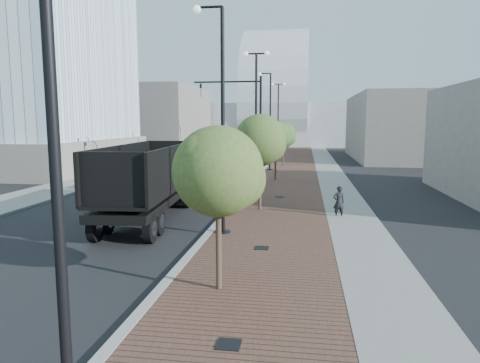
# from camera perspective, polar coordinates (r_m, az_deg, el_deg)

# --- Properties ---
(sidewalk) EXTENTS (7.00, 140.00, 0.12)m
(sidewalk) POSITION_cam_1_polar(r_m,az_deg,el_deg) (47.56, 7.98, 2.21)
(sidewalk) COLOR #4C2D23
(sidewalk) RESTS_ON ground
(concrete_strip) EXTENTS (2.40, 140.00, 0.13)m
(concrete_strip) POSITION_cam_1_polar(r_m,az_deg,el_deg) (47.62, 11.23, 2.14)
(concrete_strip) COLOR slate
(concrete_strip) RESTS_ON ground
(curb) EXTENTS (0.30, 140.00, 0.14)m
(curb) POSITION_cam_1_polar(r_m,az_deg,el_deg) (47.72, 3.77, 2.30)
(curb) COLOR gray
(curb) RESTS_ON ground
(west_sidewalk) EXTENTS (4.00, 140.00, 0.12)m
(west_sidewalk) POSITION_cam_1_polar(r_m,az_deg,el_deg) (50.47, -11.11, 2.46)
(west_sidewalk) COLOR slate
(west_sidewalk) RESTS_ON ground
(dump_truck) EXTENTS (3.59, 13.72, 3.61)m
(dump_truck) POSITION_cam_1_polar(r_m,az_deg,el_deg) (24.57, -9.39, 0.33)
(dump_truck) COLOR black
(dump_truck) RESTS_ON ground
(white_sedan) EXTENTS (2.00, 4.89, 1.58)m
(white_sedan) POSITION_cam_1_polar(r_m,az_deg,el_deg) (30.46, -5.53, 0.46)
(white_sedan) COLOR white
(white_sedan) RESTS_ON ground
(dark_car_mid) EXTENTS (3.25, 5.15, 1.33)m
(dark_car_mid) POSITION_cam_1_polar(r_m,az_deg,el_deg) (44.26, -5.23, 2.61)
(dark_car_mid) COLOR black
(dark_car_mid) RESTS_ON ground
(dark_car_far) EXTENTS (3.65, 5.85, 1.58)m
(dark_car_far) POSITION_cam_1_polar(r_m,az_deg,el_deg) (42.80, -2.74, 2.63)
(dark_car_far) COLOR black
(dark_car_far) RESTS_ON ground
(pedestrian) EXTENTS (0.66, 0.52, 1.59)m
(pedestrian) POSITION_cam_1_polar(r_m,az_deg,el_deg) (21.79, 12.81, -2.65)
(pedestrian) COLOR black
(pedestrian) RESTS_ON ground
(streetlight_0) EXTENTS (1.72, 0.56, 9.28)m
(streetlight_0) POSITION_cam_1_polar(r_m,az_deg,el_deg) (6.26, -23.37, 8.26)
(streetlight_0) COLOR black
(streetlight_0) RESTS_ON ground
(streetlight_1) EXTENTS (1.44, 0.56, 9.21)m
(streetlight_1) POSITION_cam_1_polar(r_m,az_deg,el_deg) (17.67, -2.62, 6.69)
(streetlight_1) COLOR black
(streetlight_1) RESTS_ON ground
(streetlight_2) EXTENTS (1.72, 0.56, 9.28)m
(streetlight_2) POSITION_cam_1_polar(r_m,az_deg,el_deg) (29.52, 2.11, 8.10)
(streetlight_2) COLOR black
(streetlight_2) RESTS_ON ground
(streetlight_3) EXTENTS (1.44, 0.56, 9.21)m
(streetlight_3) POSITION_cam_1_polar(r_m,az_deg,el_deg) (41.47, 3.81, 7.37)
(streetlight_3) COLOR black
(streetlight_3) RESTS_ON ground
(streetlight_4) EXTENTS (1.72, 0.56, 9.28)m
(streetlight_4) POSITION_cam_1_polar(r_m,az_deg,el_deg) (53.43, 5.00, 7.98)
(streetlight_4) COLOR black
(streetlight_4) RESTS_ON ground
(traffic_mast) EXTENTS (5.09, 0.20, 8.00)m
(traffic_mast) POSITION_cam_1_polar(r_m,az_deg,el_deg) (32.60, 1.12, 8.37)
(traffic_mast) COLOR black
(traffic_mast) RESTS_ON ground
(tree_0) EXTENTS (2.49, 2.46, 4.61)m
(tree_0) POSITION_cam_1_polar(r_m,az_deg,el_deg) (11.65, -2.64, 1.29)
(tree_0) COLOR #382619
(tree_0) RESTS_ON ground
(tree_1) EXTENTS (2.68, 2.68, 5.09)m
(tree_1) POSITION_cam_1_polar(r_m,az_deg,el_deg) (22.49, 2.78, 5.39)
(tree_1) COLOR #382619
(tree_1) RESTS_ON ground
(tree_2) EXTENTS (2.28, 2.22, 4.75)m
(tree_2) POSITION_cam_1_polar(r_m,az_deg,el_deg) (34.45, 4.78, 6.07)
(tree_2) COLOR #382619
(tree_2) RESTS_ON ground
(tree_3) EXTENTS (2.74, 2.74, 4.63)m
(tree_3) POSITION_cam_1_polar(r_m,az_deg,el_deg) (46.44, 5.75, 6.05)
(tree_3) COLOR #382619
(tree_3) RESTS_ON ground
(tower_podium) EXTENTS (19.00, 19.00, 3.00)m
(tower_podium) POSITION_cam_1_polar(r_m,az_deg,el_deg) (48.32, -26.84, 3.24)
(tower_podium) COLOR slate
(tower_podium) RESTS_ON ground
(convention_center) EXTENTS (50.00, 30.00, 50.00)m
(convention_center) POSITION_cam_1_polar(r_m,az_deg,el_deg) (92.53, 4.89, 8.67)
(convention_center) COLOR #9EA3A8
(convention_center) RESTS_ON ground
(commercial_block_nw) EXTENTS (14.00, 20.00, 10.00)m
(commercial_block_nw) POSITION_cam_1_polar(r_m,az_deg,el_deg) (71.44, -11.16, 7.98)
(commercial_block_nw) COLOR slate
(commercial_block_nw) RESTS_ON ground
(commercial_block_ne) EXTENTS (12.00, 22.00, 8.00)m
(commercial_block_ne) POSITION_cam_1_polar(r_m,az_deg,el_deg) (58.61, 20.56, 6.70)
(commercial_block_ne) COLOR #615B57
(commercial_block_ne) RESTS_ON ground
(utility_cover_0) EXTENTS (0.50, 0.50, 0.02)m
(utility_cover_0) POSITION_cam_1_polar(r_m,az_deg,el_deg) (9.62, -1.50, -20.53)
(utility_cover_0) COLOR black
(utility_cover_0) RESTS_ON sidewalk
(utility_cover_1) EXTENTS (0.50, 0.50, 0.02)m
(utility_cover_1) POSITION_cam_1_polar(r_m,az_deg,el_deg) (16.07, 2.87, -8.67)
(utility_cover_1) COLOR black
(utility_cover_1) RESTS_ON sidewalk
(utility_cover_2) EXTENTS (0.50, 0.50, 0.02)m
(utility_cover_2) POSITION_cam_1_polar(r_m,az_deg,el_deg) (26.77, 5.18, -1.99)
(utility_cover_2) COLOR black
(utility_cover_2) RESTS_ON sidewalk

